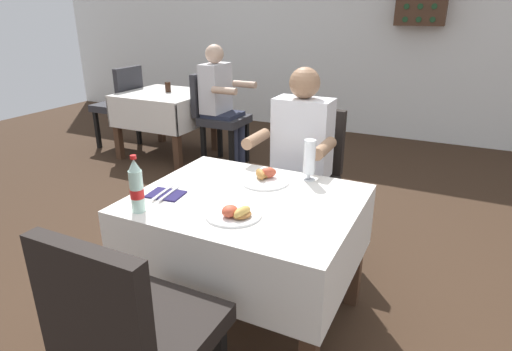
% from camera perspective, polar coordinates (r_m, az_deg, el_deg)
% --- Properties ---
extents(ground_plane, '(11.00, 11.00, 0.00)m').
position_cam_1_polar(ground_plane, '(2.42, -0.52, -19.35)').
color(ground_plane, '#382619').
extents(back_wall, '(11.00, 0.12, 2.92)m').
position_cam_1_polar(back_wall, '(5.83, 19.06, 18.99)').
color(back_wall, white).
rests_on(back_wall, ground).
extents(main_dining_table, '(1.07, 0.88, 0.72)m').
position_cam_1_polar(main_dining_table, '(2.16, -1.18, -7.02)').
color(main_dining_table, white).
rests_on(main_dining_table, ground).
extents(chair_far_diner_seat, '(0.44, 0.50, 0.97)m').
position_cam_1_polar(chair_far_diner_seat, '(2.86, 6.49, 0.18)').
color(chair_far_diner_seat, black).
rests_on(chair_far_diner_seat, ground).
extents(chair_near_camera_side, '(0.44, 0.50, 0.97)m').
position_cam_1_polar(chair_near_camera_side, '(1.59, -15.88, -19.47)').
color(chair_near_camera_side, black).
rests_on(chair_near_camera_side, ground).
extents(seated_diner_far, '(0.50, 0.46, 1.26)m').
position_cam_1_polar(seated_diner_far, '(2.71, 5.73, 2.56)').
color(seated_diner_far, '#282D42').
rests_on(seated_diner_far, ground).
extents(plate_near_camera, '(0.26, 0.26, 0.06)m').
position_cam_1_polar(plate_near_camera, '(1.89, -2.83, -5.06)').
color(plate_near_camera, white).
rests_on(plate_near_camera, main_dining_table).
extents(plate_far_diner, '(0.26, 0.26, 0.07)m').
position_cam_1_polar(plate_far_diner, '(2.27, 1.18, -0.28)').
color(plate_far_diner, white).
rests_on(plate_far_diner, main_dining_table).
extents(beer_glass_left, '(0.07, 0.07, 0.22)m').
position_cam_1_polar(beer_glass_left, '(2.28, 7.16, 2.06)').
color(beer_glass_left, white).
rests_on(beer_glass_left, main_dining_table).
extents(cola_bottle_primary, '(0.06, 0.06, 0.27)m').
position_cam_1_polar(cola_bottle_primary, '(1.97, -15.71, -1.52)').
color(cola_bottle_primary, silver).
rests_on(cola_bottle_primary, main_dining_table).
extents(napkin_cutlery_set, '(0.18, 0.19, 0.01)m').
position_cam_1_polar(napkin_cutlery_set, '(2.16, -11.97, -2.45)').
color(napkin_cutlery_set, '#231E4C').
rests_on(napkin_cutlery_set, main_dining_table).
extents(background_dining_table, '(0.92, 0.87, 0.72)m').
position_cam_1_polar(background_dining_table, '(4.97, -11.93, 8.78)').
color(background_dining_table, white).
rests_on(background_dining_table, ground).
extents(background_chair_left, '(0.50, 0.44, 0.97)m').
position_cam_1_polar(background_chair_left, '(5.40, -17.66, 9.34)').
color(background_chair_left, '#2D2D33').
rests_on(background_chair_left, ground).
extents(background_chair_right, '(0.50, 0.44, 0.97)m').
position_cam_1_polar(background_chair_right, '(4.59, -5.23, 8.30)').
color(background_chair_right, '#2D2D33').
rests_on(background_chair_right, ground).
extents(background_patron, '(0.46, 0.50, 1.26)m').
position_cam_1_polar(background_patron, '(4.53, -4.75, 10.18)').
color(background_patron, '#282D42').
rests_on(background_patron, ground).
extents(background_table_tumbler, '(0.06, 0.06, 0.11)m').
position_cam_1_polar(background_table_tumbler, '(4.96, -11.71, 11.52)').
color(background_table_tumbler, black).
rests_on(background_table_tumbler, background_dining_table).
extents(wall_bottle_rack, '(0.56, 0.21, 0.42)m').
position_cam_1_polar(wall_bottle_rack, '(5.64, 21.26, 20.33)').
color(wall_bottle_rack, '#472D1E').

